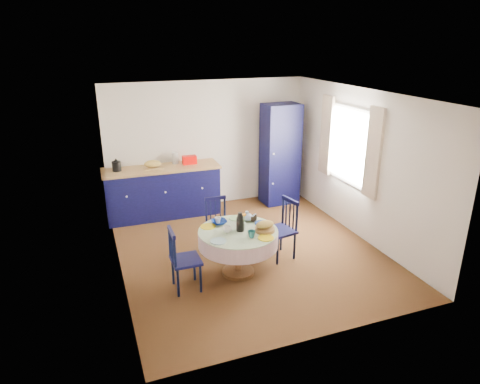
% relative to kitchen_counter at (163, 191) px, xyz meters
% --- Properties ---
extents(floor, '(4.50, 4.50, 0.00)m').
position_rel_kitchen_counter_xyz_m(floor, '(1.00, -1.96, -0.50)').
color(floor, black).
rests_on(floor, ground).
extents(ceiling, '(4.50, 4.50, 0.00)m').
position_rel_kitchen_counter_xyz_m(ceiling, '(1.00, -1.96, 2.00)').
color(ceiling, white).
rests_on(ceiling, wall_back).
extents(wall_back, '(4.00, 0.02, 2.50)m').
position_rel_kitchen_counter_xyz_m(wall_back, '(1.00, 0.29, 0.75)').
color(wall_back, silver).
rests_on(wall_back, floor).
extents(wall_left, '(0.02, 4.50, 2.50)m').
position_rel_kitchen_counter_xyz_m(wall_left, '(-1.00, -1.96, 0.75)').
color(wall_left, silver).
rests_on(wall_left, floor).
extents(wall_right, '(0.02, 4.50, 2.50)m').
position_rel_kitchen_counter_xyz_m(wall_right, '(3.00, -1.96, 0.75)').
color(wall_right, silver).
rests_on(wall_right, floor).
extents(window, '(0.10, 1.74, 1.45)m').
position_rel_kitchen_counter_xyz_m(window, '(2.96, -1.66, 1.03)').
color(window, white).
rests_on(window, wall_right).
extents(kitchen_counter, '(2.18, 0.72, 1.21)m').
position_rel_kitchen_counter_xyz_m(kitchen_counter, '(0.00, 0.00, 0.00)').
color(kitchen_counter, black).
rests_on(kitchen_counter, floor).
extents(pantry_cabinet, '(0.73, 0.54, 2.04)m').
position_rel_kitchen_counter_xyz_m(pantry_cabinet, '(2.40, -0.11, 0.52)').
color(pantry_cabinet, black).
rests_on(pantry_cabinet, floor).
extents(dining_table, '(1.14, 1.14, 0.96)m').
position_rel_kitchen_counter_xyz_m(dining_table, '(0.62, -2.54, 0.07)').
color(dining_table, brown).
rests_on(dining_table, floor).
extents(chair_left, '(0.39, 0.40, 0.90)m').
position_rel_kitchen_counter_xyz_m(chair_left, '(-0.23, -2.67, -0.04)').
color(chair_left, black).
rests_on(chair_left, floor).
extents(chair_far, '(0.39, 0.37, 0.86)m').
position_rel_kitchen_counter_xyz_m(chair_far, '(0.57, -1.70, -0.06)').
color(chair_far, black).
rests_on(chair_far, floor).
extents(chair_right, '(0.48, 0.49, 0.95)m').
position_rel_kitchen_counter_xyz_m(chair_right, '(1.42, -2.30, -0.02)').
color(chair_right, black).
rests_on(chair_right, floor).
extents(mug_a, '(0.12, 0.12, 0.09)m').
position_rel_kitchen_counter_xyz_m(mug_a, '(0.44, -2.54, 0.24)').
color(mug_a, silver).
rests_on(mug_a, dining_table).
extents(mug_b, '(0.11, 0.11, 0.10)m').
position_rel_kitchen_counter_xyz_m(mug_b, '(0.70, -2.81, 0.24)').
color(mug_b, '#266967').
rests_on(mug_b, dining_table).
extents(mug_c, '(0.11, 0.11, 0.09)m').
position_rel_kitchen_counter_xyz_m(mug_c, '(0.93, -2.31, 0.23)').
color(mug_c, black).
rests_on(mug_c, dining_table).
extents(mug_d, '(0.10, 0.10, 0.09)m').
position_rel_kitchen_counter_xyz_m(mug_d, '(0.42, -2.19, 0.23)').
color(mug_d, silver).
rests_on(mug_d, dining_table).
extents(cobalt_bowl, '(0.23, 0.23, 0.06)m').
position_rel_kitchen_counter_xyz_m(cobalt_bowl, '(0.42, -2.23, 0.22)').
color(cobalt_bowl, navy).
rests_on(cobalt_bowl, dining_table).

